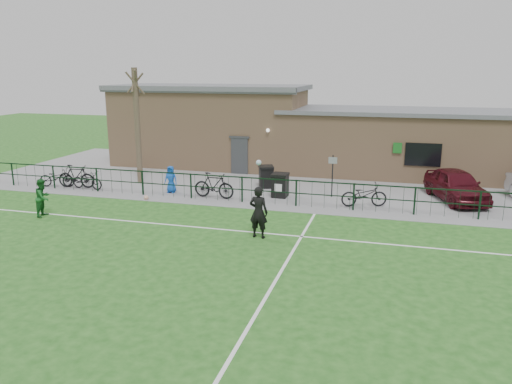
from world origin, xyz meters
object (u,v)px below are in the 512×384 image
(bicycle_a, at_px, (57,178))
(bicycle_d, at_px, (214,185))
(wheelie_bin_left, at_px, (266,177))
(bicycle_b, at_px, (76,176))
(bicycle_e, at_px, (364,195))
(spectator_child, at_px, (171,179))
(sign_post, at_px, (332,176))
(bicycle_c, at_px, (87,180))
(car_maroon, at_px, (456,185))
(outfield_player, at_px, (43,198))
(ball_ground, at_px, (146,198))
(wheelie_bin_right, at_px, (280,186))
(bare_tree, at_px, (137,126))

(bicycle_a, bearing_deg, bicycle_d, -101.23)
(wheelie_bin_left, distance_m, bicycle_b, 9.68)
(bicycle_b, bearing_deg, bicycle_e, -94.79)
(spectator_child, bearing_deg, bicycle_a, -178.07)
(sign_post, relative_size, bicycle_c, 1.13)
(car_maroon, height_order, bicycle_e, car_maroon)
(car_maroon, bearing_deg, bicycle_d, 174.70)
(bicycle_e, height_order, outfield_player, outfield_player)
(sign_post, xyz_separation_m, car_maroon, (5.57, 0.87, -0.27))
(wheelie_bin_left, bearing_deg, bicycle_d, -144.68)
(sign_post, height_order, ball_ground, sign_post)
(wheelie_bin_right, xyz_separation_m, bicycle_a, (-11.51, -1.09, -0.04))
(wheelie_bin_right, xyz_separation_m, bicycle_d, (-2.93, -1.07, 0.08))
(car_maroon, distance_m, spectator_child, 13.44)
(sign_post, distance_m, bicycle_e, 2.11)
(bare_tree, height_order, spectator_child, bare_tree)
(bicycle_a, distance_m, outfield_player, 5.39)
(outfield_player, bearing_deg, bicycle_d, -58.25)
(bare_tree, bearing_deg, bicycle_e, -8.55)
(car_maroon, xyz_separation_m, ball_ground, (-13.82, -3.69, -0.64))
(bicycle_b, xyz_separation_m, ball_ground, (4.55, -1.20, -0.50))
(bicycle_e, bearing_deg, bicycle_b, 73.95)
(wheelie_bin_left, xyz_separation_m, sign_post, (3.49, -1.07, 0.48))
(wheelie_bin_left, relative_size, outfield_player, 0.66)
(sign_post, bearing_deg, bicycle_d, -162.20)
(bicycle_e, bearing_deg, bicycle_d, 75.95)
(wheelie_bin_right, height_order, outfield_player, outfield_player)
(bicycle_d, bearing_deg, car_maroon, -71.28)
(bare_tree, distance_m, spectator_child, 3.90)
(sign_post, bearing_deg, wheelie_bin_left, 163.02)
(bare_tree, relative_size, bicycle_d, 2.99)
(bicycle_a, relative_size, bicycle_b, 0.93)
(bicycle_c, distance_m, ball_ground, 4.00)
(bicycle_e, bearing_deg, spectator_child, 72.37)
(bicycle_c, height_order, bicycle_d, bicycle_d)
(bicycle_c, bearing_deg, wheelie_bin_left, -65.69)
(bicycle_c, relative_size, outfield_player, 1.12)
(wheelie_bin_left, distance_m, bicycle_c, 9.04)
(bicycle_b, xyz_separation_m, bicycle_d, (7.49, -0.09, 0.01))
(bicycle_e, xyz_separation_m, spectator_child, (-9.28, 0.07, 0.13))
(bicycle_a, xyz_separation_m, outfield_player, (2.81, -4.59, 0.28))
(bicycle_d, bearing_deg, bicycle_e, -81.43)
(bicycle_c, distance_m, outfield_player, 4.70)
(wheelie_bin_left, height_order, car_maroon, car_maroon)
(wheelie_bin_right, bearing_deg, bicycle_c, -172.64)
(bare_tree, xyz_separation_m, ball_ground, (2.07, -3.28, -2.89))
(spectator_child, distance_m, ball_ground, 1.75)
(wheelie_bin_right, distance_m, ball_ground, 6.29)
(wheelie_bin_left, xyz_separation_m, bicycle_d, (-1.81, -2.77, 0.09))
(bare_tree, height_order, ball_ground, bare_tree)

